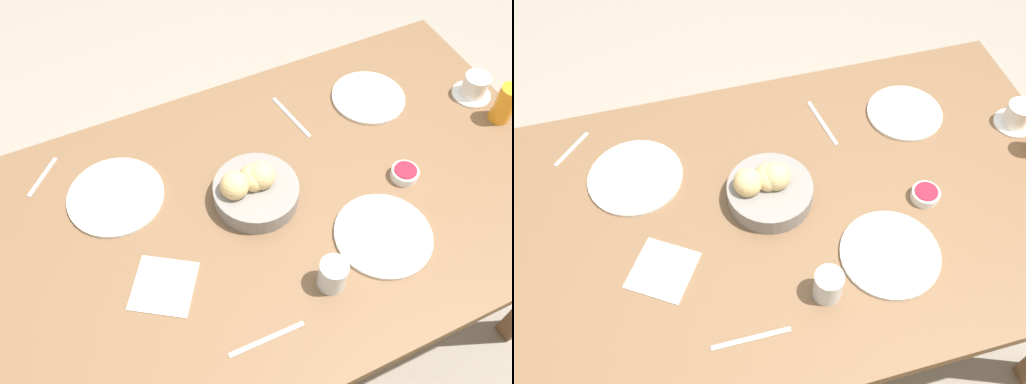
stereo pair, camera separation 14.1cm
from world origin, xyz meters
The scene contains 13 objects.
ground_plane centered at (0.00, 0.00, 0.00)m, with size 10.00×10.00×0.00m, color gray.
dining_table centered at (0.00, 0.00, 0.64)m, with size 1.58×0.96×0.73m.
bread_basket centered at (0.06, -0.05, 0.77)m, with size 0.22×0.22×0.12m.
plate_near_left centered at (-0.41, -0.23, 0.73)m, with size 0.22×0.22×0.01m.
plate_near_right centered at (0.39, -0.20, 0.73)m, with size 0.26×0.26×0.01m.
plate_far_center centered at (-0.18, 0.20, 0.73)m, with size 0.25×0.25×0.01m.
water_tumbler centered at (0.00, 0.26, 0.77)m, with size 0.07×0.07×0.09m.
coffee_cup centered at (-0.70, -0.11, 0.76)m, with size 0.12×0.12×0.07m.
jam_bowl_berry centered at (-0.34, 0.06, 0.74)m, with size 0.07×0.07×0.03m.
fork_silver centered at (0.20, 0.32, 0.73)m, with size 0.18×0.01×0.00m.
knife_silver centered at (-0.16, -0.26, 0.73)m, with size 0.04×0.18×0.00m.
spoon_coffee centered at (0.56, -0.35, 0.73)m, with size 0.10×0.11×0.00m.
napkin centered at (0.37, 0.10, 0.73)m, with size 0.20×0.20×0.00m.
Camera 2 is at (0.27, 0.75, 1.91)m, focal length 38.00 mm.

